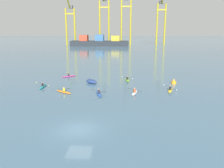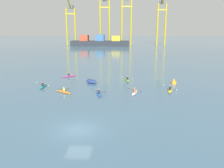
{
  "view_description": "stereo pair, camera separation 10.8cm",
  "coord_description": "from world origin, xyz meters",
  "px_view_note": "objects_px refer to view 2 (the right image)",
  "views": [
    {
      "loc": [
        4.43,
        -20.75,
        9.59
      ],
      "look_at": [
        2.42,
        17.39,
        0.6
      ],
      "focal_mm": 36.47,
      "sensor_mm": 36.0,
      "label": 1
    },
    {
      "loc": [
        4.53,
        -20.74,
        9.59
      ],
      "look_at": [
        2.42,
        17.39,
        0.6
      ],
      "focal_mm": 36.47,
      "sensor_mm": 36.0,
      "label": 2
    }
  ],
  "objects_px": {
    "kayak_yellow": "(170,90)",
    "kayak_magenta": "(69,76)",
    "gantry_crane_east": "(162,17)",
    "kayak_orange": "(64,92)",
    "capsized_dinghy": "(91,81)",
    "gantry_crane_west": "(71,20)",
    "gantry_crane_east_mid": "(127,14)",
    "kayak_blue": "(99,93)",
    "gantry_crane_west_mid": "(105,16)",
    "kayak_teal": "(43,86)",
    "kayak_lime": "(127,80)",
    "container_barge": "(100,42)",
    "kayak_white": "(135,92)",
    "channel_buoy": "(174,82)"
  },
  "relations": [
    {
      "from": "gantry_crane_east",
      "to": "capsized_dinghy",
      "type": "bearing_deg",
      "value": -104.48
    },
    {
      "from": "kayak_yellow",
      "to": "kayak_teal",
      "type": "bearing_deg",
      "value": 176.45
    },
    {
      "from": "container_barge",
      "to": "kayak_magenta",
      "type": "relative_size",
      "value": 12.43
    },
    {
      "from": "kayak_lime",
      "to": "kayak_orange",
      "type": "bearing_deg",
      "value": -136.87
    },
    {
      "from": "kayak_magenta",
      "to": "gantry_crane_west_mid",
      "type": "bearing_deg",
      "value": 90.98
    },
    {
      "from": "container_barge",
      "to": "channel_buoy",
      "type": "xyz_separation_m",
      "value": [
        24.93,
        -104.85,
        -2.1
      ]
    },
    {
      "from": "gantry_crane_west",
      "to": "kayak_magenta",
      "type": "bearing_deg",
      "value": -77.27
    },
    {
      "from": "container_barge",
      "to": "gantry_crane_west_mid",
      "type": "height_order",
      "value": "gantry_crane_west_mid"
    },
    {
      "from": "gantry_crane_east",
      "to": "channel_buoy",
      "type": "relative_size",
      "value": 39.19
    },
    {
      "from": "kayak_blue",
      "to": "kayak_orange",
      "type": "height_order",
      "value": "same"
    },
    {
      "from": "gantry_crane_west",
      "to": "gantry_crane_east_mid",
      "type": "bearing_deg",
      "value": 8.02
    },
    {
      "from": "gantry_crane_west",
      "to": "kayak_blue",
      "type": "relative_size",
      "value": 10.32
    },
    {
      "from": "gantry_crane_west_mid",
      "to": "gantry_crane_east",
      "type": "bearing_deg",
      "value": 5.41
    },
    {
      "from": "capsized_dinghy",
      "to": "kayak_teal",
      "type": "relative_size",
      "value": 0.79
    },
    {
      "from": "container_barge",
      "to": "kayak_white",
      "type": "height_order",
      "value": "container_barge"
    },
    {
      "from": "kayak_teal",
      "to": "kayak_lime",
      "type": "distance_m",
      "value": 15.96
    },
    {
      "from": "gantry_crane_east_mid",
      "to": "gantry_crane_east",
      "type": "xyz_separation_m",
      "value": [
        23.91,
        0.86,
        -1.63
      ]
    },
    {
      "from": "kayak_white",
      "to": "gantry_crane_east",
      "type": "bearing_deg",
      "value": 79.61
    },
    {
      "from": "kayak_white",
      "to": "kayak_blue",
      "type": "height_order",
      "value": "same"
    },
    {
      "from": "capsized_dinghy",
      "to": "kayak_magenta",
      "type": "height_order",
      "value": "kayak_magenta"
    },
    {
      "from": "channel_buoy",
      "to": "kayak_magenta",
      "type": "bearing_deg",
      "value": 165.77
    },
    {
      "from": "kayak_yellow",
      "to": "kayak_lime",
      "type": "bearing_deg",
      "value": 132.2
    },
    {
      "from": "gantry_crane_east",
      "to": "kayak_blue",
      "type": "height_order",
      "value": "gantry_crane_east"
    },
    {
      "from": "channel_buoy",
      "to": "kayak_yellow",
      "type": "xyz_separation_m",
      "value": [
        -1.68,
        -5.32,
        -0.19
      ]
    },
    {
      "from": "gantry_crane_west",
      "to": "capsized_dinghy",
      "type": "bearing_deg",
      "value": -75.23
    },
    {
      "from": "kayak_magenta",
      "to": "capsized_dinghy",
      "type": "bearing_deg",
      "value": -45.81
    },
    {
      "from": "gantry_crane_east",
      "to": "kayak_orange",
      "type": "height_order",
      "value": "gantry_crane_east"
    },
    {
      "from": "gantry_crane_west",
      "to": "kayak_yellow",
      "type": "height_order",
      "value": "gantry_crane_west"
    },
    {
      "from": "capsized_dinghy",
      "to": "kayak_blue",
      "type": "relative_size",
      "value": 0.79
    },
    {
      "from": "gantry_crane_east",
      "to": "kayak_magenta",
      "type": "distance_m",
      "value": 121.63
    },
    {
      "from": "container_barge",
      "to": "capsized_dinghy",
      "type": "relative_size",
      "value": 13.59
    },
    {
      "from": "gantry_crane_east",
      "to": "capsized_dinghy",
      "type": "height_order",
      "value": "gantry_crane_east"
    },
    {
      "from": "kayak_blue",
      "to": "kayak_magenta",
      "type": "xyz_separation_m",
      "value": [
        -7.86,
        13.35,
        0.0
      ]
    },
    {
      "from": "capsized_dinghy",
      "to": "kayak_teal",
      "type": "xyz_separation_m",
      "value": [
        -7.96,
        -3.5,
        -0.18
      ]
    },
    {
      "from": "kayak_white",
      "to": "kayak_magenta",
      "type": "distance_m",
      "value": 18.27
    },
    {
      "from": "gantry_crane_east_mid",
      "to": "kayak_blue",
      "type": "relative_size",
      "value": 12.24
    },
    {
      "from": "gantry_crane_east_mid",
      "to": "kayak_yellow",
      "type": "xyz_separation_m",
      "value": [
        6.48,
        -124.26,
        -20.02
      ]
    },
    {
      "from": "kayak_white",
      "to": "kayak_yellow",
      "type": "relative_size",
      "value": 1.0
    },
    {
      "from": "gantry_crane_west",
      "to": "kayak_yellow",
      "type": "bearing_deg",
      "value": -69.82
    },
    {
      "from": "kayak_blue",
      "to": "gantry_crane_east_mid",
      "type": "bearing_deg",
      "value": 87.79
    },
    {
      "from": "gantry_crane_west_mid",
      "to": "kayak_yellow",
      "type": "relative_size",
      "value": 10.91
    },
    {
      "from": "kayak_yellow",
      "to": "kayak_magenta",
      "type": "distance_m",
      "value": 21.97
    },
    {
      "from": "gantry_crane_west",
      "to": "kayak_teal",
      "type": "bearing_deg",
      "value": -79.34
    },
    {
      "from": "gantry_crane_west_mid",
      "to": "gantry_crane_east_mid",
      "type": "bearing_deg",
      "value": 10.78
    },
    {
      "from": "gantry_crane_west_mid",
      "to": "gantry_crane_east_mid",
      "type": "distance_m",
      "value": 14.96
    },
    {
      "from": "container_barge",
      "to": "gantry_crane_east",
      "type": "height_order",
      "value": "gantry_crane_east"
    },
    {
      "from": "gantry_crane_east",
      "to": "kayak_magenta",
      "type": "relative_size",
      "value": 13.26
    },
    {
      "from": "kayak_teal",
      "to": "kayak_lime",
      "type": "xyz_separation_m",
      "value": [
        14.68,
        6.28,
        0.0
      ]
    },
    {
      "from": "kayak_teal",
      "to": "gantry_crane_west_mid",
      "type": "bearing_deg",
      "value": 89.78
    },
    {
      "from": "kayak_teal",
      "to": "kayak_orange",
      "type": "height_order",
      "value": "same"
    }
  ]
}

